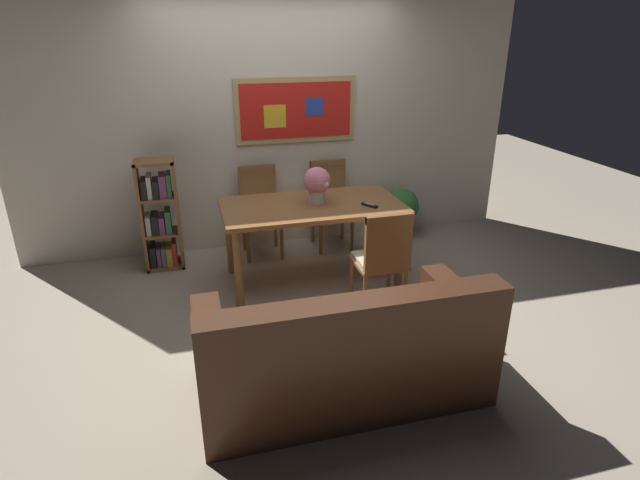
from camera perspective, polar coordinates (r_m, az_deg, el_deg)
ground_plane at (r=4.53m, az=-1.32°, el=-6.65°), size 12.00×12.00×0.00m
wall_back_with_painting at (r=5.41m, az=-5.11°, el=12.89°), size 5.20×0.14×2.60m
dining_table at (r=4.61m, az=-0.88°, el=2.87°), size 1.60×0.85×0.75m
dining_chair_near_right at (r=4.10m, az=6.98°, el=-1.67°), size 0.40×0.41×0.91m
dining_chair_far_left at (r=5.30m, az=-6.70°, el=4.07°), size 0.40×0.41×0.91m
dining_chair_far_right at (r=5.47m, az=1.12°, el=4.80°), size 0.40×0.41×0.91m
leather_couch at (r=3.31m, az=2.58°, el=-12.58°), size 1.80×0.84×0.84m
bookshelf at (r=5.17m, az=-17.32°, el=2.34°), size 0.36×0.28×1.08m
potted_ivy at (r=5.84m, az=8.94°, el=3.28°), size 0.40×0.40×0.58m
flower_vase at (r=4.55m, az=-0.32°, el=6.35°), size 0.24×0.24×0.33m
tv_remote at (r=4.55m, az=5.51°, el=3.88°), size 0.12×0.16×0.02m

